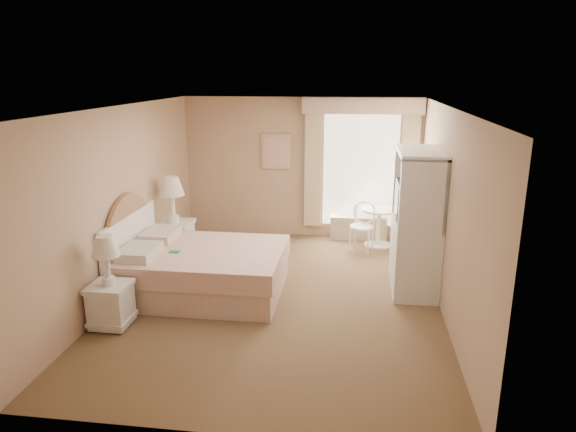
# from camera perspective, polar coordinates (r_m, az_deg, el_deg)

# --- Properties ---
(room) EXTENTS (4.21, 5.51, 2.51)m
(room) POSITION_cam_1_polar(r_m,az_deg,el_deg) (6.56, -1.09, 1.01)
(room) COLOR brown
(room) RESTS_ON ground
(window) EXTENTS (2.05, 0.22, 2.51)m
(window) POSITION_cam_1_polar(r_m,az_deg,el_deg) (9.06, 8.07, 5.57)
(window) COLOR white
(window) RESTS_ON room
(framed_art) EXTENTS (0.52, 0.04, 0.62)m
(framed_art) POSITION_cam_1_polar(r_m,az_deg,el_deg) (9.20, -1.33, 7.18)
(framed_art) COLOR tan
(framed_art) RESTS_ON room
(bed) EXTENTS (2.12, 1.64, 1.45)m
(bed) POSITION_cam_1_polar(r_m,az_deg,el_deg) (7.10, -10.05, -5.71)
(bed) COLOR tan
(bed) RESTS_ON room
(nightstand_near) EXTENTS (0.46, 0.46, 1.11)m
(nightstand_near) POSITION_cam_1_polar(r_m,az_deg,el_deg) (6.42, -19.19, -8.12)
(nightstand_near) COLOR white
(nightstand_near) RESTS_ON room
(nightstand_far) EXTENTS (0.56, 0.56, 1.35)m
(nightstand_far) POSITION_cam_1_polar(r_m,az_deg,el_deg) (8.28, -12.55, -1.57)
(nightstand_far) COLOR white
(nightstand_far) RESTS_ON room
(round_table) EXTENTS (0.63, 0.63, 0.66)m
(round_table) POSITION_cam_1_polar(r_m,az_deg,el_deg) (8.97, 10.04, -0.54)
(round_table) COLOR white
(round_table) RESTS_ON room
(cafe_chair) EXTENTS (0.49, 0.49, 0.83)m
(cafe_chair) POSITION_cam_1_polar(r_m,az_deg,el_deg) (8.69, 8.33, -0.70)
(cafe_chair) COLOR white
(cafe_chair) RESTS_ON room
(armoire) EXTENTS (0.58, 1.17, 1.94)m
(armoire) POSITION_cam_1_polar(r_m,az_deg,el_deg) (7.20, 14.05, -1.83)
(armoire) COLOR white
(armoire) RESTS_ON room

